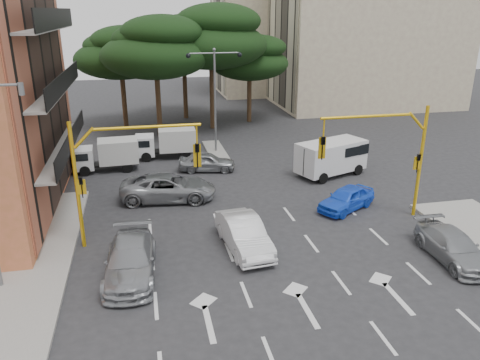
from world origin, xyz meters
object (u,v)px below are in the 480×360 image
object	(u,v)px
street_lamp_center	(215,82)
van_white	(331,158)
car_silver_cross_b	(207,162)
box_truck_b	(166,143)
car_silver_parked	(453,246)
box_truck_a	(107,156)
car_silver_cross_a	(168,187)
car_silver_wagon	(130,260)
car_white_hatch	(244,234)
signal_mast_right	(391,148)
car_blue_compact	(347,198)
signal_mast_left	(116,166)

from	to	relation	value
street_lamp_center	van_white	size ratio (longest dim) A/B	1.64
car_silver_cross_b	box_truck_b	bearing A→B (deg)	44.95
car_silver_parked	box_truck_a	distance (m)	22.37
car_silver_parked	box_truck_a	size ratio (longest dim) A/B	1.01
car_silver_cross_a	box_truck_a	size ratio (longest dim) A/B	1.25
car_silver_wagon	car_silver_parked	bearing A→B (deg)	-2.88
car_white_hatch	car_silver_cross_b	distance (m)	11.52
signal_mast_right	car_blue_compact	bearing A→B (deg)	134.57
signal_mast_left	car_silver_cross_b	world-z (taller)	signal_mast_left
street_lamp_center	car_silver_wagon	world-z (taller)	street_lamp_center
signal_mast_right	car_silver_parked	size ratio (longest dim) A/B	1.36
street_lamp_center	car_white_hatch	bearing A→B (deg)	-94.59
van_white	car_white_hatch	bearing A→B (deg)	-62.22
signal_mast_right	car_silver_cross_a	bearing A→B (deg)	155.69
car_silver_cross_a	car_silver_cross_b	world-z (taller)	car_silver_cross_a
car_white_hatch	car_silver_cross_a	bearing A→B (deg)	108.00
car_silver_parked	van_white	world-z (taller)	van_white
car_silver_cross_a	van_white	world-z (taller)	van_white
car_white_hatch	car_silver_wagon	distance (m)	5.30
car_silver_cross_a	car_silver_parked	xyz separation A→B (m)	(11.88, -9.73, -0.12)
car_blue_compact	box_truck_a	xyz separation A→B (m)	(-13.38, 9.73, 0.43)
car_silver_cross_a	box_truck_b	world-z (taller)	box_truck_b
signal_mast_right	box_truck_b	distance (m)	17.37
car_blue_compact	box_truck_b	xyz separation A→B (m)	(-9.16, 11.93, 0.46)
street_lamp_center	car_white_hatch	xyz separation A→B (m)	(-1.27, -15.80, -4.67)
signal_mast_left	car_silver_wagon	world-z (taller)	signal_mast_left
signal_mast_left	car_silver_cross_a	xyz separation A→B (m)	(2.52, 5.01, -3.12)
van_white	box_truck_b	xyz separation A→B (m)	(-10.54, 6.29, -0.08)
street_lamp_center	car_silver_cross_b	bearing A→B (deg)	-107.19
signal_mast_left	car_silver_cross_a	distance (m)	6.42
street_lamp_center	car_silver_cross_a	xyz separation A→B (m)	(-4.28, -9.00, -4.66)
car_silver_wagon	car_silver_cross_a	bearing A→B (deg)	79.07
van_white	car_silver_wagon	bearing A→B (deg)	-72.49
van_white	signal_mast_left	bearing A→B (deg)	-82.64
signal_mast_right	signal_mast_left	distance (m)	13.61
signal_mast_right	car_white_hatch	distance (m)	8.84
car_silver_cross_b	box_truck_b	size ratio (longest dim) A/B	0.86
signal_mast_right	box_truck_a	size ratio (longest dim) A/B	1.37
signal_mast_left	box_truck_a	xyz separation A→B (m)	(-1.26, 11.24, -2.81)
car_blue_compact	car_silver_cross_b	xyz separation A→B (m)	(-6.65, 8.22, 0.01)
car_silver_wagon	car_silver_cross_b	xyz separation A→B (m)	(5.08, 12.83, -0.07)
car_silver_wagon	signal_mast_left	bearing A→B (deg)	101.04
street_lamp_center	box_truck_a	world-z (taller)	street_lamp_center
signal_mast_right	signal_mast_left	bearing A→B (deg)	180.00
car_silver_cross_a	box_truck_b	xyz separation A→B (m)	(0.44, 8.43, 0.34)
car_silver_parked	van_white	distance (m)	11.92
car_silver_cross_a	car_white_hatch	bearing A→B (deg)	-148.95
car_silver_parked	car_white_hatch	bearing A→B (deg)	163.37
signal_mast_right	signal_mast_left	size ratio (longest dim) A/B	1.00
signal_mast_right	box_truck_a	world-z (taller)	signal_mast_right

